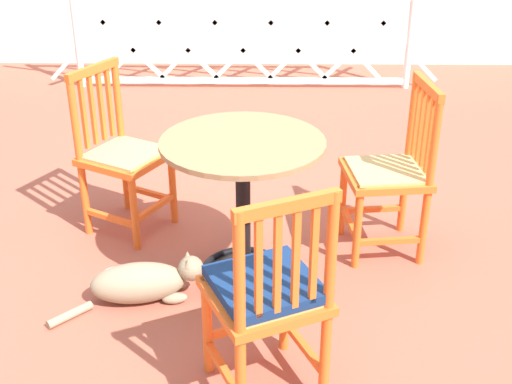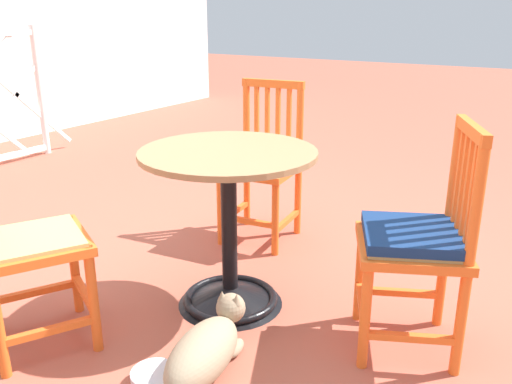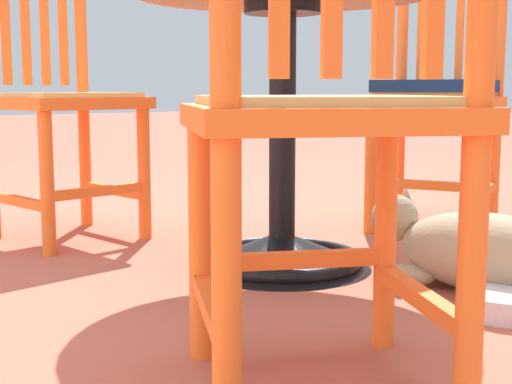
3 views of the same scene
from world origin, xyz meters
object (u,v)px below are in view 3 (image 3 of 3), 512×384
at_px(pet_water_bowl, 504,305).
at_px(orange_chair_near_fence, 438,97).
at_px(cafe_table, 282,162).
at_px(orange_chair_facing_out, 61,102).
at_px(orange_chair_at_corner, 326,116).
at_px(tabby_cat, 473,251).

bearing_deg(pet_water_bowl, orange_chair_near_fence, -44.07).
relative_size(cafe_table, orange_chair_near_fence, 0.83).
xyz_separation_m(orange_chair_facing_out, orange_chair_at_corner, (-1.41, 0.21, 0.00)).
distance_m(orange_chair_facing_out, tabby_cat, 1.33).
bearing_deg(orange_chair_facing_out, tabby_cat, -157.77).
height_order(cafe_table, orange_chair_at_corner, orange_chair_at_corner).
xyz_separation_m(cafe_table, tabby_cat, (-0.45, -0.21, -0.19)).
relative_size(orange_chair_facing_out, orange_chair_near_fence, 1.00).
xyz_separation_m(orange_chair_facing_out, tabby_cat, (-1.19, -0.49, -0.34)).
relative_size(cafe_table, orange_chair_facing_out, 0.83).
relative_size(orange_chair_at_corner, orange_chair_near_fence, 1.00).
xyz_separation_m(cafe_table, orange_chair_at_corner, (-0.67, 0.49, 0.15)).
bearing_deg(orange_chair_facing_out, cafe_table, -159.32).
distance_m(orange_chair_facing_out, orange_chair_near_fence, 1.24).
height_order(orange_chair_at_corner, tabby_cat, orange_chair_at_corner).
relative_size(cafe_table, tabby_cat, 1.09).
xyz_separation_m(orange_chair_near_fence, pet_water_bowl, (-0.73, 0.71, -0.42)).
xyz_separation_m(tabby_cat, pet_water_bowl, (-0.16, 0.12, -0.07)).
distance_m(tabby_cat, pet_water_bowl, 0.22).
distance_m(orange_chair_near_fence, pet_water_bowl, 1.10).
height_order(orange_chair_facing_out, orange_chair_near_fence, same).
relative_size(orange_chair_facing_out, pet_water_bowl, 5.36).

